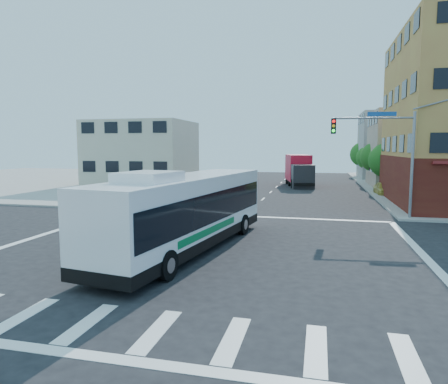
# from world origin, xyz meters

# --- Properties ---
(ground) EXTENTS (120.00, 120.00, 0.00)m
(ground) POSITION_xyz_m (0.00, 0.00, 0.00)
(ground) COLOR black
(ground) RESTS_ON ground
(sidewalk_nw) EXTENTS (50.00, 50.00, 0.15)m
(sidewalk_nw) POSITION_xyz_m (-35.00, 35.00, 0.07)
(sidewalk_nw) COLOR #9A968E
(sidewalk_nw) RESTS_ON ground
(building_east_near) EXTENTS (12.06, 10.06, 9.00)m
(building_east_near) POSITION_xyz_m (16.98, 33.98, 4.51)
(building_east_near) COLOR tan
(building_east_near) RESTS_ON ground
(building_east_far) EXTENTS (12.06, 10.06, 10.00)m
(building_east_far) POSITION_xyz_m (16.98, 47.98, 5.01)
(building_east_far) COLOR #989893
(building_east_far) RESTS_ON ground
(building_west) EXTENTS (12.06, 10.06, 8.00)m
(building_west) POSITION_xyz_m (-17.02, 29.98, 4.01)
(building_west) COLOR beige
(building_west) RESTS_ON ground
(signal_mast_ne) EXTENTS (7.91, 1.13, 8.07)m
(signal_mast_ne) POSITION_xyz_m (9.08, 10.62, 4.98)
(signal_mast_ne) COLOR gray
(signal_mast_ne) RESTS_ON ground
(street_tree_a) EXTENTS (3.60, 3.60, 5.53)m
(street_tree_a) POSITION_xyz_m (11.90, 27.92, 3.59)
(street_tree_a) COLOR #3D2A16
(street_tree_a) RESTS_ON ground
(street_tree_b) EXTENTS (3.80, 3.80, 5.79)m
(street_tree_b) POSITION_xyz_m (11.90, 35.92, 3.75)
(street_tree_b) COLOR #3D2A16
(street_tree_b) RESTS_ON ground
(street_tree_c) EXTENTS (3.40, 3.40, 5.29)m
(street_tree_c) POSITION_xyz_m (11.90, 43.92, 3.46)
(street_tree_c) COLOR #3D2A16
(street_tree_c) RESTS_ON ground
(street_tree_d) EXTENTS (4.00, 4.00, 6.03)m
(street_tree_d) POSITION_xyz_m (11.90, 51.92, 3.88)
(street_tree_d) COLOR #3D2A16
(street_tree_d) RESTS_ON ground
(transit_bus) EXTENTS (4.57, 13.04, 3.78)m
(transit_bus) POSITION_xyz_m (-0.85, -0.03, 1.85)
(transit_bus) COLOR black
(transit_bus) RESTS_ON ground
(box_truck) EXTENTS (4.00, 8.79, 3.82)m
(box_truck) POSITION_xyz_m (2.55, 32.49, 1.85)
(box_truck) COLOR #222227
(box_truck) RESTS_ON ground
(parked_car) EXTENTS (1.78, 4.00, 1.33)m
(parked_car) POSITION_xyz_m (11.26, 24.83, 0.67)
(parked_car) COLOR gold
(parked_car) RESTS_ON ground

